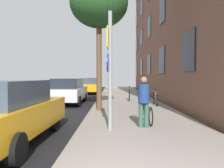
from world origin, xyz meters
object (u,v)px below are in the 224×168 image
object	(u,v)px
traffic_light	(109,71)
bicycle_5	(140,91)
bicycle_2	(156,99)
car_2	(91,86)
sign_post	(110,65)
bicycle_3	(130,95)
bicycle_1	(145,104)
bicycle_0	(149,113)
car_0	(9,112)
tree_near	(100,4)
bicycle_4	(143,92)
car_1	(69,91)
pedestrian_0	(144,98)
car_3	(94,83)

from	to	relation	value
traffic_light	bicycle_5	size ratio (longest dim) A/B	2.21
bicycle_2	car_2	size ratio (longest dim) A/B	0.41
sign_post	traffic_light	xyz separation A→B (m)	(-0.42, 20.71, 0.45)
bicycle_3	bicycle_5	world-z (taller)	bicycle_3
bicycle_1	bicycle_3	distance (m)	4.81
bicycle_0	car_0	bearing A→B (deg)	-152.11
bicycle_3	tree_near	bearing A→B (deg)	-112.53
bicycle_4	car_2	xyz separation A→B (m)	(-4.72, 5.02, 0.34)
car_0	bicycle_1	bearing A→B (deg)	47.39
bicycle_0	car_0	world-z (taller)	car_0
bicycle_0	bicycle_2	size ratio (longest dim) A/B	0.97
bicycle_3	bicycle_5	distance (m)	4.96
traffic_light	bicycle_0	size ratio (longest dim) A/B	2.22
bicycle_1	car_1	bearing A→B (deg)	137.63
bicycle_2	pedestrian_0	size ratio (longest dim) A/B	1.01
car_0	car_2	world-z (taller)	same
bicycle_3	car_2	size ratio (longest dim) A/B	0.42
pedestrian_0	car_3	world-z (taller)	pedestrian_0
car_1	car_3	xyz separation A→B (m)	(0.23, 16.67, -0.00)
bicycle_1	car_1	xyz separation A→B (m)	(-4.26, 3.88, 0.37)
tree_near	bicycle_4	world-z (taller)	tree_near
car_1	car_3	bearing A→B (deg)	89.22
sign_post	car_3	size ratio (longest dim) A/B	0.85
sign_post	tree_near	distance (m)	4.96
bicycle_1	car_0	bearing A→B (deg)	-132.61
tree_near	bicycle_5	distance (m)	10.73
bicycle_5	car_1	size ratio (longest dim) A/B	0.36
car_2	bicycle_5	bearing A→B (deg)	-29.12
car_0	bicycle_2	bearing A→B (deg)	53.37
traffic_light	car_1	bearing A→B (deg)	-99.65
bicycle_4	bicycle_3	bearing A→B (deg)	-118.02
tree_near	bicycle_1	xyz separation A→B (m)	(2.09, -0.47, -4.72)
car_0	car_2	distance (m)	16.67
bicycle_1	car_0	xyz separation A→B (m)	(-4.09, -4.45, 0.36)
car_3	pedestrian_0	bearing A→B (deg)	-81.40
bicycle_3	car_1	bearing A→B (deg)	-166.94
sign_post	tree_near	bearing A→B (deg)	98.01
sign_post	car_1	distance (m)	7.83
traffic_light	car_1	size ratio (longest dim) A/B	0.80
car_0	car_3	xyz separation A→B (m)	(0.06, 25.00, 0.00)
bicycle_4	pedestrian_0	bearing A→B (deg)	-98.06
sign_post	car_1	size ratio (longest dim) A/B	0.81
bicycle_3	bicycle_4	xyz separation A→B (m)	(1.28, 2.40, -0.00)
pedestrian_0	car_2	distance (m)	15.60
traffic_light	car_0	world-z (taller)	traffic_light
car_3	bicycle_3	bearing A→B (deg)	-76.65
bicycle_4	bicycle_5	bearing A→B (deg)	90.28
bicycle_3	car_3	bearing A→B (deg)	103.35
bicycle_0	bicycle_1	size ratio (longest dim) A/B	0.94
bicycle_0	car_1	world-z (taller)	car_1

